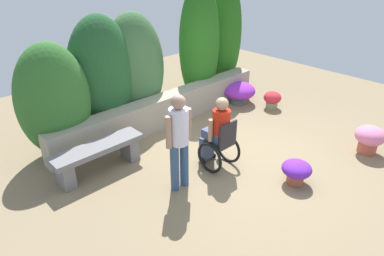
# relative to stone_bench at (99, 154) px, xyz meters

# --- Properties ---
(ground_plane) EXTENTS (12.23, 12.23, 0.00)m
(ground_plane) POSITION_rel_stone_bench_xyz_m (1.99, -1.40, -0.34)
(ground_plane) COLOR #816F52
(stone_retaining_wall) EXTENTS (5.31, 0.39, 0.67)m
(stone_retaining_wall) POSITION_rel_stone_bench_xyz_m (1.99, 0.62, -0.01)
(stone_retaining_wall) COLOR gray
(stone_retaining_wall) RESTS_ON ground
(hedge_backdrop) EXTENTS (5.93, 1.19, 2.89)m
(hedge_backdrop) POSITION_rel_stone_bench_xyz_m (1.95, 1.18, 0.91)
(hedge_backdrop) COLOR #2F6629
(hedge_backdrop) RESTS_ON ground
(stone_bench) EXTENTS (1.60, 0.42, 0.51)m
(stone_bench) POSITION_rel_stone_bench_xyz_m (0.00, 0.00, 0.00)
(stone_bench) COLOR slate
(stone_bench) RESTS_ON ground
(person_in_wheelchair) EXTENTS (0.53, 0.66, 1.33)m
(person_in_wheelchair) POSITION_rel_stone_bench_xyz_m (1.60, -1.29, 0.28)
(person_in_wheelchair) COLOR black
(person_in_wheelchair) RESTS_ON ground
(person_standing_companion) EXTENTS (0.49, 0.30, 1.61)m
(person_standing_companion) POSITION_rel_stone_bench_xyz_m (0.71, -1.29, 0.59)
(person_standing_companion) COLOR #324D74
(person_standing_companion) RESTS_ON ground
(flower_pot_purple_near) EXTENTS (0.49, 0.49, 0.40)m
(flower_pot_purple_near) POSITION_rel_stone_bench_xyz_m (2.17, -2.52, -0.11)
(flower_pot_purple_near) COLOR #A05138
(flower_pot_purple_near) RESTS_ON ground
(flower_pot_terracotta_by_wall) EXTENTS (0.81, 0.81, 0.52)m
(flower_pot_terracotta_by_wall) POSITION_rel_stone_bench_xyz_m (4.08, 0.28, -0.06)
(flower_pot_terracotta_by_wall) COLOR #535E5B
(flower_pot_terracotta_by_wall) RESTS_ON ground
(flower_pot_red_accent) EXTENTS (0.54, 0.54, 0.54)m
(flower_pot_red_accent) POSITION_rel_stone_bench_xyz_m (4.00, -2.94, -0.03)
(flower_pot_red_accent) COLOR #B15240
(flower_pot_red_accent) RESTS_ON ground
(flower_pot_small_foreground) EXTENTS (0.42, 0.42, 0.41)m
(flower_pot_small_foreground) POSITION_rel_stone_bench_xyz_m (4.41, -0.49, -0.11)
(flower_pot_small_foreground) COLOR gray
(flower_pot_small_foreground) RESTS_ON ground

